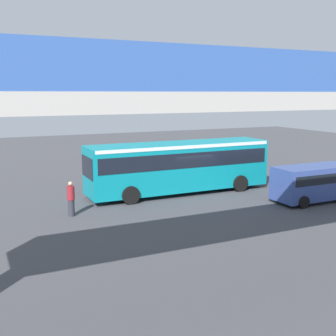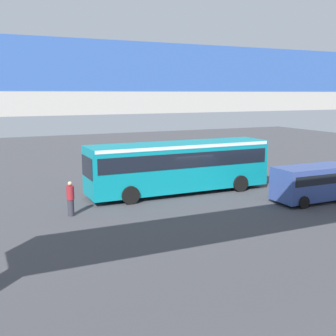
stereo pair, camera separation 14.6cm
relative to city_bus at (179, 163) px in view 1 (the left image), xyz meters
The scene contains 8 objects.
ground 1.94m from the city_bus, 153.34° to the left, with size 80.00×80.00×0.00m, color #424247.
city_bus is the anchor object (origin of this frame).
parked_van 7.96m from the city_bus, 140.10° to the left, with size 4.80×2.17×2.05m.
bicycle_green 10.34m from the city_bus, 163.47° to the left, with size 1.77×0.44×0.96m.
pedestrian 7.58m from the city_bus, 16.81° to the left, with size 0.38×0.38×1.79m.
lane_dash_leftmost 5.52m from the city_bus, 148.31° to the right, with size 2.00×0.20×0.01m, color silver.
lane_dash_left 3.34m from the city_bus, 98.66° to the right, with size 2.00×0.20×0.01m, color silver.
lane_dash_centre 4.88m from the city_bus, 37.25° to the right, with size 2.00×0.20×0.01m, color silver.
Camera 1 is at (11.92, 22.64, 6.15)m, focal length 44.91 mm.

